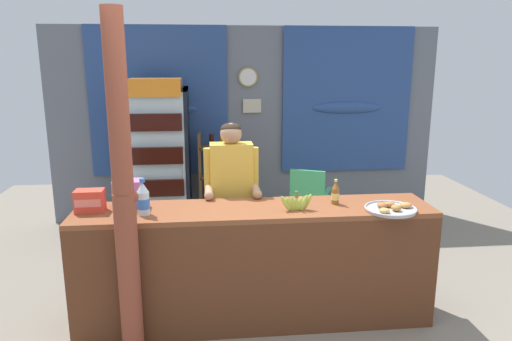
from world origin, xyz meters
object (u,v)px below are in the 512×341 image
snack_box_wafer (128,194)px  timber_post (124,201)px  shopkeeper (232,189)px  drink_fridge (160,151)px  bottle_shelf_rack (218,178)px  stall_counter (256,258)px  snack_box_crackers (90,201)px  soda_bottle_iced_tea (335,193)px  pastry_tray (391,208)px  plastic_lawn_chair (309,197)px  banana_bunch (297,203)px  soda_bottle_water (143,199)px

snack_box_wafer → timber_post: bearing=-83.2°
shopkeeper → snack_box_wafer: 0.94m
drink_fridge → bottle_shelf_rack: bearing=10.9°
drink_fridge → stall_counter: bearing=-67.3°
timber_post → snack_box_crackers: 0.55m
soda_bottle_iced_tea → snack_box_wafer: size_ratio=0.93×
stall_counter → shopkeeper: bearing=104.2°
soda_bottle_iced_tea → pastry_tray: (0.38, -0.23, -0.07)m
bottle_shelf_rack → snack_box_crackers: (-1.03, -2.27, 0.42)m
plastic_lawn_chair → stall_counter: bearing=-113.4°
timber_post → banana_bunch: 1.30m
drink_fridge → plastic_lawn_chair: bearing=-10.0°
snack_box_crackers → pastry_tray: bearing=-5.5°
stall_counter → banana_bunch: 0.54m
soda_bottle_water → snack_box_crackers: (-0.42, 0.12, -0.03)m
stall_counter → soda_bottle_iced_tea: soda_bottle_iced_tea is taller
drink_fridge → plastic_lawn_chair: (1.81, -0.32, -0.56)m
drink_fridge → snack_box_wafer: bearing=-91.4°
soda_bottle_iced_tea → snack_box_wafer: (-1.67, 0.09, 0.02)m
bottle_shelf_rack → shopkeeper: size_ratio=0.78×
drink_fridge → soda_bottle_iced_tea: 2.68m
drink_fridge → banana_bunch: bearing=-60.8°
drink_fridge → pastry_tray: size_ratio=4.80×
bottle_shelf_rack → pastry_tray: (1.30, -2.50, 0.35)m
timber_post → soda_bottle_iced_tea: bearing=14.6°
banana_bunch → plastic_lawn_chair: bearing=74.7°
plastic_lawn_chair → pastry_tray: bearing=-84.6°
soda_bottle_iced_tea → snack_box_wafer: snack_box_wafer is taller
shopkeeper → pastry_tray: bearing=-30.4°
plastic_lawn_chair → soda_bottle_iced_tea: size_ratio=4.16×
shopkeeper → pastry_tray: size_ratio=3.97×
drink_fridge → bottle_shelf_rack: (0.70, 0.14, -0.40)m
soda_bottle_iced_tea → stall_counter: bearing=-167.1°
drink_fridge → bottle_shelf_rack: size_ratio=1.55×
pastry_tray → bottle_shelf_rack: bearing=117.5°
pastry_tray → banana_bunch: banana_bunch is taller
drink_fridge → snack_box_crackers: bearing=-98.7°
pastry_tray → drink_fridge: bearing=130.2°
bottle_shelf_rack → pastry_tray: size_ratio=3.10×
timber_post → snack_box_crackers: (-0.34, 0.42, -0.12)m
snack_box_wafer → pastry_tray: snack_box_wafer is taller
snack_box_crackers → banana_bunch: bearing=-4.9°
timber_post → snack_box_wafer: size_ratio=11.08×
bottle_shelf_rack → banana_bunch: (0.57, -2.41, 0.39)m
shopkeeper → snack_box_crackers: size_ratio=7.31×
shopkeeper → soda_bottle_iced_tea: 0.95m
stall_counter → soda_bottle_iced_tea: size_ratio=13.81×
soda_bottle_iced_tea → shopkeeper: bearing=149.9°
plastic_lawn_chair → snack_box_wafer: size_ratio=3.87×
snack_box_wafer → banana_bunch: 1.34m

